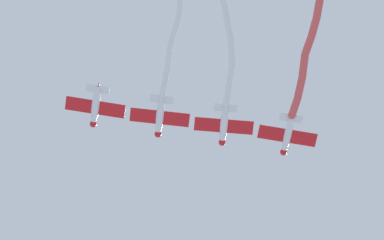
{
  "coord_description": "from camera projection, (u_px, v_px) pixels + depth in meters",
  "views": [
    {
      "loc": [
        -29.17,
        11.48,
        1.96
      ],
      "look_at": [
        -1.61,
        5.22,
        86.97
      ],
      "focal_mm": 70.76,
      "sensor_mm": 36.0,
      "label": 1
    }
  ],
  "objects": [
    {
      "name": "smoke_trail_lead",
      "position": [
        309.0,
        47.0,
        86.65
      ],
      "size": [
        17.68,
        1.49,
        1.47
      ],
      "color": "#DB4C4C"
    },
    {
      "name": "airplane_lead",
      "position": [
        287.0,
        135.0,
        90.04
      ],
      "size": [
        5.31,
        7.11,
        1.78
      ],
      "rotation": [
        0.0,
        0.0,
        6.23
      ],
      "color": "white"
    },
    {
      "name": "airplane_slot",
      "position": [
        95.0,
        107.0,
        89.23
      ],
      "size": [
        5.31,
        7.12,
        1.78
      ],
      "rotation": [
        0.0,
        0.0,
        6.22
      ],
      "color": "white"
    },
    {
      "name": "airplane_left_wing",
      "position": [
        224.0,
        125.0,
        89.96
      ],
      "size": [
        5.42,
        7.19,
        1.78
      ],
      "rotation": [
        0.0,
        0.0,
        6.14
      ],
      "color": "white"
    },
    {
      "name": "airplane_right_wing",
      "position": [
        160.0,
        117.0,
        89.31
      ],
      "size": [
        5.38,
        7.17,
        1.78
      ],
      "rotation": [
        0.0,
        0.0,
        6.17
      ],
      "color": "white"
    },
    {
      "name": "smoke_trail_left_wing",
      "position": [
        223.0,
        2.0,
        85.26
      ],
      "size": [
        23.52,
        8.87,
        1.61
      ],
      "color": "white"
    }
  ]
}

